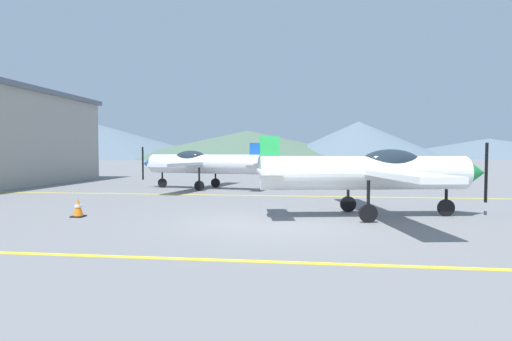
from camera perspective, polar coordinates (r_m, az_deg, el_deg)
The scene contains 11 objects.
ground_plane at distance 11.48m, azimuth 1.47°, elevation -7.37°, with size 400.00×400.00×0.00m, color slate.
apron_line_near at distance 7.53m, azimuth -1.70°, elevation -12.66°, with size 80.00×0.16×0.01m, color yellow.
apron_line_far at distance 18.40m, azimuth 3.64°, elevation -3.60°, with size 80.00×0.16×0.01m, color yellow.
airplane_near at distance 12.87m, azimuth 16.14°, elevation -0.15°, with size 7.23×8.27×2.47m.
airplane_mid at distance 22.09m, azimuth -7.94°, elevation 1.02°, with size 7.23×8.26×2.47m.
car_sedan at distance 25.56m, azimuth 14.42°, elevation -0.06°, with size 4.49×2.43×1.62m.
traffic_cone_front at distance 13.58m, azimuth -23.83°, elevation -4.82°, with size 0.36×0.36×0.59m.
hill_left at distance 149.57m, azimuth -22.56°, elevation 4.01°, with size 88.37×88.37×12.43m, color slate.
hill_centerleft at distance 132.99m, azimuth -1.16°, elevation 3.69°, with size 83.71×83.71×9.11m, color #4C6651.
hill_centerright at distance 124.41m, azimuth 14.28°, elevation 4.17°, with size 50.27×50.27×11.18m, color slate.
hill_right at distance 175.20m, azimuth 29.94°, elevation 2.76°, with size 84.73×84.73×7.15m, color slate.
Camera 1 is at (1.12, -11.25, 1.99)m, focal length 28.31 mm.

